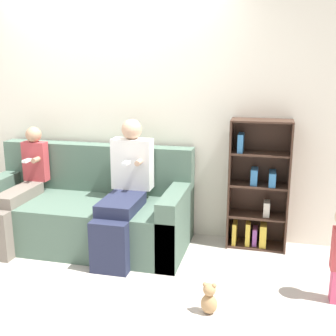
{
  "coord_description": "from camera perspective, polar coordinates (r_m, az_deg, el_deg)",
  "views": [
    {
      "loc": [
        1.61,
        -3.12,
        1.77
      ],
      "look_at": [
        0.71,
        0.61,
        0.81
      ],
      "focal_mm": 45.0,
      "sensor_mm": 36.0,
      "label": 1
    }
  ],
  "objects": [
    {
      "name": "ground_plane",
      "position": [
        3.93,
        -12.54,
        -13.07
      ],
      "size": [
        14.0,
        14.0,
        0.0
      ],
      "primitive_type": "plane",
      "color": "#BCB2A8"
    },
    {
      "name": "back_wall",
      "position": [
        4.49,
        -7.58,
        7.6
      ],
      "size": [
        10.0,
        0.06,
        2.55
      ],
      "color": "silver",
      "rests_on": "ground_plane"
    },
    {
      "name": "couch",
      "position": [
        4.32,
        -11.06,
        -5.89
      ],
      "size": [
        2.05,
        0.91,
        0.95
      ],
      "color": "#4C6656",
      "rests_on": "ground_plane"
    },
    {
      "name": "adult_seated",
      "position": [
        3.94,
        -5.89,
        -2.71
      ],
      "size": [
        0.39,
        0.83,
        1.25
      ],
      "color": "#232842",
      "rests_on": "ground_plane"
    },
    {
      "name": "child_seated",
      "position": [
        4.39,
        -19.39,
        -2.73
      ],
      "size": [
        0.25,
        0.84,
        1.14
      ],
      "color": "#70665B",
      "rests_on": "ground_plane"
    },
    {
      "name": "bookshelf",
      "position": [
        4.19,
        12.05,
        -2.92
      ],
      "size": [
        0.57,
        0.28,
        1.26
      ],
      "color": "#3D281E",
      "rests_on": "ground_plane"
    },
    {
      "name": "teddy_bear",
      "position": [
        3.19,
        5.6,
        -17.25
      ],
      "size": [
        0.12,
        0.1,
        0.25
      ],
      "color": "tan",
      "rests_on": "ground_plane"
    }
  ]
}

